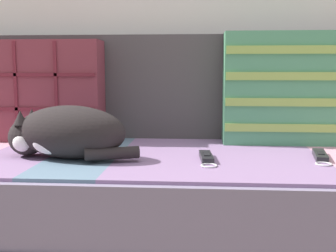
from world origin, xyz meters
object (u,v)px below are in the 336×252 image
at_px(throw_pillow_quilted, 42,91).
at_px(sleeping_cat, 63,133).
at_px(game_remote_near, 206,158).
at_px(game_remote_far, 320,156).
at_px(couch, 154,205).
at_px(throw_pillow_striped, 280,88).

height_order(throw_pillow_quilted, sleeping_cat, throw_pillow_quilted).
bearing_deg(game_remote_near, game_remote_far, 8.36).
height_order(couch, game_remote_near, game_remote_near).
relative_size(sleeping_cat, game_remote_near, 2.32).
relative_size(throw_pillow_quilted, game_remote_near, 2.51).
xyz_separation_m(throw_pillow_quilted, game_remote_far, (1.00, -0.28, -0.19)).
bearing_deg(throw_pillow_quilted, game_remote_near, -27.44).
relative_size(couch, throw_pillow_striped, 4.93).
relative_size(couch, throw_pillow_quilted, 4.42).
relative_size(couch, game_remote_far, 10.15).
bearing_deg(sleeping_cat, throw_pillow_quilted, 119.53).
xyz_separation_m(couch, throw_pillow_quilted, (-0.47, 0.21, 0.39)).
height_order(throw_pillow_striped, game_remote_far, throw_pillow_striped).
bearing_deg(throw_pillow_striped, sleeping_cat, -155.26).
bearing_deg(game_remote_near, throw_pillow_quilted, 152.56).
distance_m(throw_pillow_quilted, game_remote_near, 0.75).
bearing_deg(sleeping_cat, game_remote_near, 0.48).
relative_size(throw_pillow_striped, game_remote_near, 2.24).
bearing_deg(couch, throw_pillow_quilted, 156.06).
xyz_separation_m(couch, game_remote_far, (0.54, -0.07, 0.20)).
relative_size(throw_pillow_striped, game_remote_far, 2.06).
bearing_deg(throw_pillow_striped, game_remote_near, -130.04).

